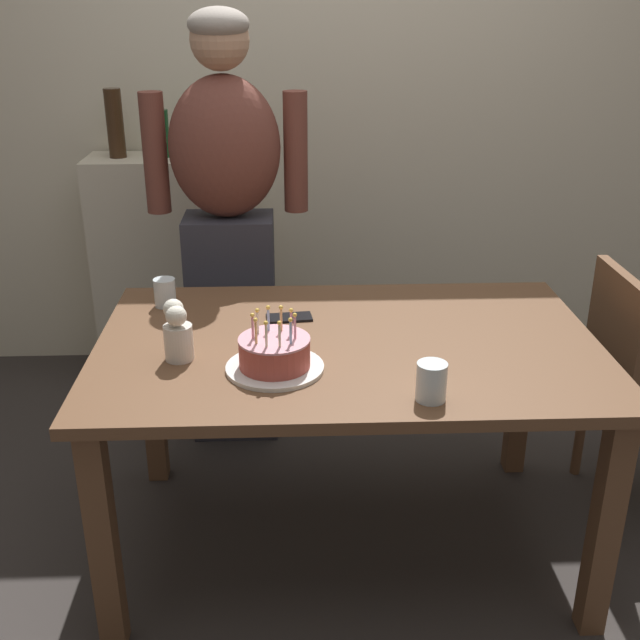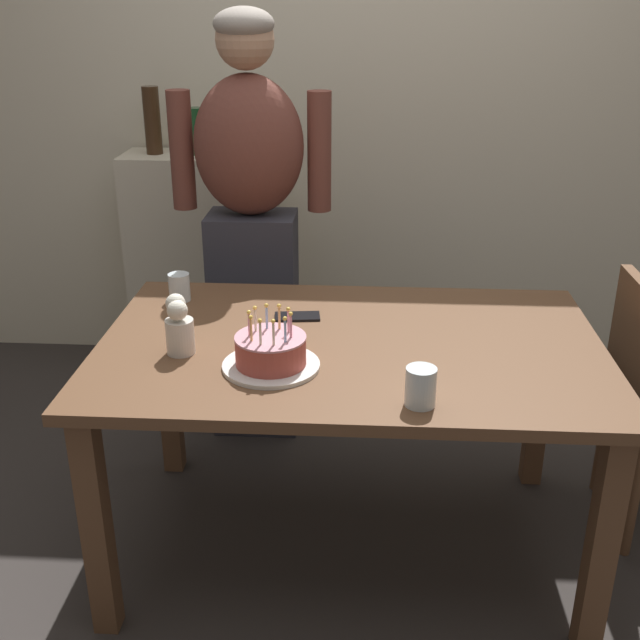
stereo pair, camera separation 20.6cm
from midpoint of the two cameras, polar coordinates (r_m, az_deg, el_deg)
ground_plane at (r=2.69m, az=-0.44°, el=-16.08°), size 10.00×10.00×0.00m
back_wall at (r=3.66m, az=-1.36°, el=16.74°), size 5.20×0.10×2.60m
dining_table at (r=2.34m, az=-0.49°, el=-3.76°), size 1.50×0.96×0.74m
birthday_cake at (r=2.12m, az=-6.18°, el=-2.67°), size 0.27×0.27×0.17m
water_glass_near at (r=2.62m, az=-13.64°, el=1.95°), size 0.07×0.07×0.09m
water_glass_far at (r=1.96m, az=5.27°, el=-4.63°), size 0.08×0.08×0.10m
cell_phone at (r=2.46m, az=-4.70°, el=0.13°), size 0.15×0.09×0.01m
flower_vase at (r=2.21m, az=-13.17°, el=-0.90°), size 0.08×0.08×0.18m
person_man_bearded at (r=2.99m, az=-8.78°, el=6.70°), size 0.61×0.27×1.66m
dining_chair at (r=2.78m, az=20.56°, el=-3.76°), size 0.42×0.42×0.87m
shelf_cabinet at (r=3.67m, az=-12.57°, el=3.90°), size 0.68×0.30×1.33m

